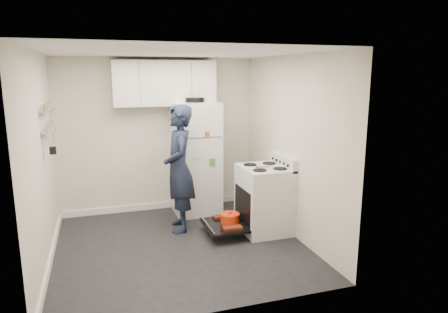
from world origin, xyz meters
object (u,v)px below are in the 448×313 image
object	(u,v)px
electric_range	(263,200)
refrigerator	(196,158)
open_oven_door	(227,222)
person	(179,168)

from	to	relation	value
electric_range	refrigerator	xyz separation A→B (m)	(-0.72, 1.10, 0.44)
electric_range	open_oven_door	bearing A→B (deg)	179.17
person	refrigerator	bearing A→B (deg)	154.12
open_oven_door	person	world-z (taller)	person
refrigerator	person	distance (m)	0.78
electric_range	open_oven_door	size ratio (longest dim) A/B	1.57
open_oven_door	person	bearing A→B (deg)	143.86
open_oven_door	person	size ratio (longest dim) A/B	0.38
electric_range	person	bearing A→B (deg)	159.19
refrigerator	open_oven_door	bearing A→B (deg)	-81.16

